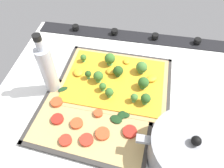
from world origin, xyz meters
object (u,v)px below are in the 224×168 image
(baking_tray_front, at_px, (115,83))
(oil_bottle, at_px, (48,71))
(baking_tray_back, at_px, (92,122))
(cooking_pot, at_px, (189,151))
(broccoli_pizza, at_px, (116,80))
(veggie_pizza_back, at_px, (91,121))

(baking_tray_front, xyz_separation_m, oil_bottle, (0.20, 0.06, 0.09))
(baking_tray_back, distance_m, cooking_pot, 0.28)
(cooking_pot, bearing_deg, baking_tray_back, -13.44)
(baking_tray_front, xyz_separation_m, cooking_pot, (-0.23, 0.23, 0.05))
(baking_tray_front, bearing_deg, oil_bottle, 17.86)
(baking_tray_front, relative_size, broccoli_pizza, 1.07)
(baking_tray_front, xyz_separation_m, veggie_pizza_back, (0.04, 0.17, 0.01))
(veggie_pizza_back, distance_m, oil_bottle, 0.21)
(broccoli_pizza, xyz_separation_m, baking_tray_back, (0.05, 0.17, -0.01))
(baking_tray_back, height_order, cooking_pot, cooking_pot)
(broccoli_pizza, xyz_separation_m, cooking_pot, (-0.22, 0.23, 0.03))
(oil_bottle, bearing_deg, baking_tray_front, -162.14)
(cooking_pot, distance_m, oil_bottle, 0.46)
(oil_bottle, bearing_deg, veggie_pizza_back, 146.80)
(baking_tray_back, distance_m, oil_bottle, 0.21)
(veggie_pizza_back, height_order, cooking_pot, cooking_pot)
(baking_tray_front, distance_m, oil_bottle, 0.23)
(veggie_pizza_back, bearing_deg, cooking_pot, 167.11)
(veggie_pizza_back, height_order, oil_bottle, oil_bottle)
(oil_bottle, bearing_deg, cooking_pot, 158.96)
(broccoli_pizza, bearing_deg, veggie_pizza_back, 74.44)
(broccoli_pizza, relative_size, veggie_pizza_back, 1.04)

